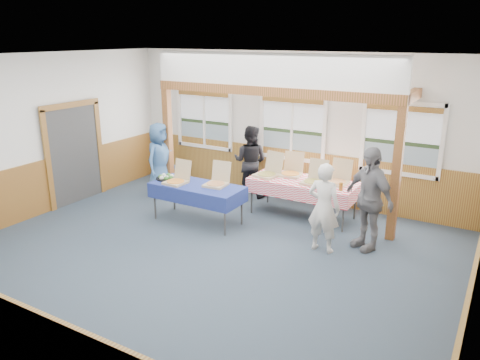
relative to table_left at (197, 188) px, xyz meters
The scene contains 29 objects.
floor 1.70m from the table_left, 51.74° to the right, with size 8.00×8.00×0.00m, color #283542.
ceiling 2.94m from the table_left, 51.74° to the right, with size 8.00×8.00×0.00m, color white.
wall_back 2.63m from the table_left, 67.15° to the left, with size 8.00×8.00×0.00m, color silver.
wall_left 3.40m from the table_left, 158.14° to the right, with size 8.00×8.00×0.00m, color silver.
wainscot_back 2.46m from the table_left, 66.92° to the left, with size 7.98×0.05×1.10m, color brown.
wainscot_front 4.79m from the table_left, 78.43° to the right, with size 7.98×0.05×1.10m, color brown.
wainscot_left 3.25m from the table_left, 157.98° to the right, with size 0.05×6.98×1.10m, color brown.
wainscot_right 5.09m from the table_left, 13.87° to the right, with size 0.05×6.98×1.10m, color brown.
cased_opening 3.04m from the table_left, behind, with size 0.06×1.30×2.10m, color #373737.
window_left 2.79m from the table_left, 120.88° to the left, with size 1.56×0.10×1.46m.
window_mid 2.63m from the table_left, 66.76° to the left, with size 1.56×0.10×1.46m.
window_right 4.07m from the table_left, 34.46° to the left, with size 1.56×0.10×1.46m.
post_left 1.95m from the table_left, 144.91° to the left, with size 0.15×0.15×2.40m, color #593D13.
post_right 3.66m from the table_left, 17.35° to the left, with size 0.15×0.15×2.40m, color #593D13.
cross_beam 2.30m from the table_left, 48.36° to the left, with size 5.15×0.18×0.18m, color #593D13.
table_left is the anchor object (origin of this frame).
table_right 2.11m from the table_left, 38.42° to the left, with size 2.27×1.43×0.76m.
pizza_box_a 0.43m from the table_left, 164.88° to the right, with size 0.40×0.49×0.42m.
pizza_box_b 0.40m from the table_left, 25.10° to the left, with size 0.43×0.51×0.43m.
pizza_box_c 1.52m from the table_left, 53.12° to the left, with size 0.52×0.60×0.47m.
pizza_box_d 1.99m from the table_left, 49.23° to the left, with size 0.48×0.56×0.45m.
pizza_box_e 2.27m from the table_left, 32.92° to the left, with size 0.42×0.50×0.44m.
pizza_box_f 2.73m from the table_left, 32.24° to the left, with size 0.43×0.52×0.45m.
veggie_tray 0.76m from the table_left, behind, with size 0.41×0.41×0.09m.
drink_glass 2.72m from the table_left, 22.96° to the left, with size 0.07×0.07×0.15m, color brown.
woman_white 2.57m from the table_left, ahead, with size 0.56×0.37×1.54m, color silver.
woman_black 1.89m from the table_left, 86.30° to the left, with size 0.79×0.61×1.62m, color black.
man_blue 1.94m from the table_left, 150.73° to the left, with size 0.81×0.53×1.66m, color #3E669B.
person_grey 3.22m from the table_left, ahead, with size 1.05×0.44×1.79m, color slate.
Camera 1 is at (4.07, -5.75, 3.51)m, focal length 35.00 mm.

